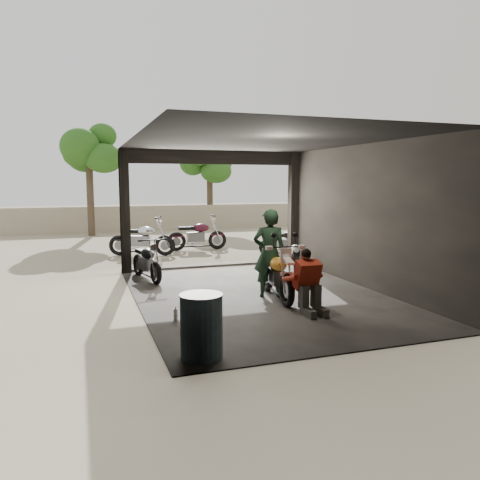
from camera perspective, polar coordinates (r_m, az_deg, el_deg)
ground at (r=9.86m, az=2.31°, el=-6.81°), size 80.00×80.00×0.00m
garage at (r=10.14m, az=1.22°, el=0.92°), size 7.00×7.13×3.20m
boundary_wall at (r=23.25m, az=-10.35°, el=2.67°), size 18.00×0.30×1.20m
tree_left at (r=21.48m, az=-18.02°, el=11.12°), size 2.20×2.20×5.60m
tree_right at (r=23.79m, az=-3.73°, el=10.00°), size 2.20×2.20×5.00m
main_bike at (r=9.51m, az=4.46°, el=-3.72°), size 0.90×1.83×1.18m
left_bike at (r=11.51m, az=-11.34°, el=-2.24°), size 0.96×1.66×1.06m
outside_bike_a at (r=15.30m, az=-11.88°, el=0.44°), size 2.01×1.35×1.26m
outside_bike_b at (r=16.25m, az=-5.25°, el=0.91°), size 1.84×0.80×1.23m
outside_bike_c at (r=14.99m, az=5.76°, el=0.04°), size 1.68×1.04×1.06m
rider at (r=9.57m, az=3.62°, el=-1.66°), size 0.78×0.63×1.83m
mechanic at (r=8.49m, az=8.54°, el=-5.26°), size 0.58×0.79×1.13m
stool at (r=12.68m, az=6.90°, el=-2.02°), size 0.31×0.31×0.44m
helmet at (r=12.65m, az=6.72°, el=-1.13°), size 0.29×0.30×0.25m
oil_drum at (r=6.40m, az=-4.72°, el=-10.53°), size 0.61×0.61×0.88m
sign_post at (r=13.80m, az=12.68°, el=4.54°), size 0.87×0.08×2.62m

